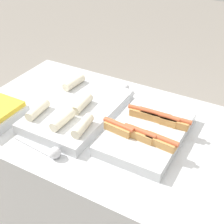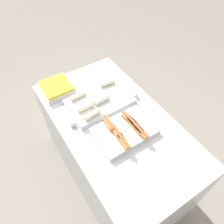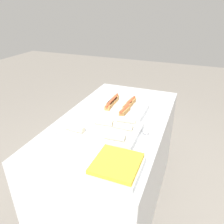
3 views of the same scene
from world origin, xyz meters
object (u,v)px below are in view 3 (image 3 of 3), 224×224
tray_wraps (103,129)px  tray_side_front (117,167)px  serving_spoon_near (145,133)px  serving_spoon_far (72,118)px  tray_hotdogs (119,108)px

tray_wraps → tray_side_front: tray_wraps is taller
serving_spoon_near → serving_spoon_far: (0.01, 0.62, -0.00)m
tray_side_front → serving_spoon_near: tray_side_front is taller
serving_spoon_far → serving_spoon_near: bearing=-90.7°
tray_hotdogs → tray_side_front: bearing=-161.2°
serving_spoon_near → serving_spoon_far: 0.62m
serving_spoon_far → tray_hotdogs: bearing=-46.1°
tray_side_front → serving_spoon_far: tray_side_front is taller
tray_side_front → serving_spoon_far: (0.44, 0.55, -0.01)m
serving_spoon_near → tray_wraps: bearing=104.5°
tray_wraps → serving_spoon_near: bearing=-75.5°
tray_hotdogs → tray_side_front: tray_hotdogs is taller
tray_hotdogs → serving_spoon_near: tray_hotdogs is taller
tray_side_front → serving_spoon_near: 0.44m
tray_hotdogs → tray_wraps: 0.38m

